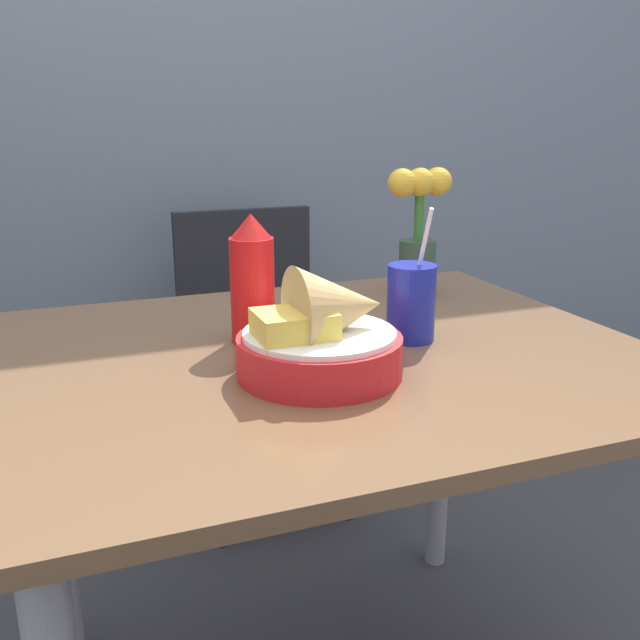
{
  "coord_description": "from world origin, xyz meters",
  "views": [
    {
      "loc": [
        -0.4,
        -0.99,
        1.1
      ],
      "look_at": [
        -0.03,
        -0.03,
        0.8
      ],
      "focal_mm": 40.0,
      "sensor_mm": 36.0,
      "label": 1
    }
  ],
  "objects_px": {
    "food_basket": "(325,336)",
    "drink_cup": "(411,305)",
    "ketchup_bottle": "(252,281)",
    "chair_far_window": "(254,330)",
    "flower_vase": "(418,229)"
  },
  "relations": [
    {
      "from": "food_basket",
      "to": "ketchup_bottle",
      "type": "xyz_separation_m",
      "value": [
        -0.05,
        0.18,
        0.04
      ]
    },
    {
      "from": "food_basket",
      "to": "flower_vase",
      "type": "height_order",
      "value": "flower_vase"
    },
    {
      "from": "ketchup_bottle",
      "to": "food_basket",
      "type": "bearing_deg",
      "value": -74.27
    },
    {
      "from": "ketchup_bottle",
      "to": "flower_vase",
      "type": "bearing_deg",
      "value": 23.05
    },
    {
      "from": "ketchup_bottle",
      "to": "chair_far_window",
      "type": "bearing_deg",
      "value": 74.32
    },
    {
      "from": "drink_cup",
      "to": "chair_far_window",
      "type": "bearing_deg",
      "value": 90.98
    },
    {
      "from": "food_basket",
      "to": "ketchup_bottle",
      "type": "height_order",
      "value": "ketchup_bottle"
    },
    {
      "from": "chair_far_window",
      "to": "flower_vase",
      "type": "height_order",
      "value": "flower_vase"
    },
    {
      "from": "food_basket",
      "to": "ketchup_bottle",
      "type": "relative_size",
      "value": 1.13
    },
    {
      "from": "chair_far_window",
      "to": "flower_vase",
      "type": "bearing_deg",
      "value": -75.83
    },
    {
      "from": "food_basket",
      "to": "drink_cup",
      "type": "bearing_deg",
      "value": 27.29
    },
    {
      "from": "drink_cup",
      "to": "flower_vase",
      "type": "bearing_deg",
      "value": 59.7
    },
    {
      "from": "drink_cup",
      "to": "ketchup_bottle",
      "type": "bearing_deg",
      "value": 160.45
    },
    {
      "from": "chair_far_window",
      "to": "food_basket",
      "type": "bearing_deg",
      "value": -100.0
    },
    {
      "from": "ketchup_bottle",
      "to": "flower_vase",
      "type": "height_order",
      "value": "flower_vase"
    }
  ]
}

